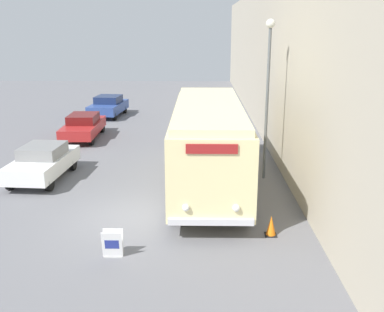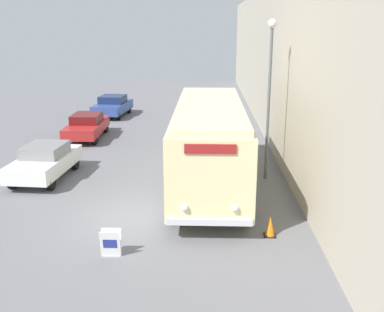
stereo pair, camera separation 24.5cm
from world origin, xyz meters
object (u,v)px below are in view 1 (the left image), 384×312
at_px(parked_car_far, 108,106).
at_px(vintage_bus, 208,140).
at_px(parked_car_mid, 83,126).
at_px(streetlamp, 268,78).
at_px(sign_board, 112,244).
at_px(parked_car_near, 43,162).
at_px(traffic_cone, 271,226).

bearing_deg(parked_car_far, vintage_bus, -58.93).
relative_size(vintage_bus, parked_car_mid, 2.18).
distance_m(vintage_bus, streetlamp, 3.48).
relative_size(sign_board, parked_car_near, 0.19).
bearing_deg(parked_car_far, parked_car_near, -84.09).
bearing_deg(traffic_cone, parked_car_far, 114.62).
relative_size(streetlamp, traffic_cone, 10.12).
relative_size(parked_car_mid, traffic_cone, 7.04).
distance_m(parked_car_mid, parked_car_far, 6.73).
distance_m(sign_board, parked_car_near, 7.84).
distance_m(sign_board, streetlamp, 9.42).
xyz_separation_m(vintage_bus, parked_car_near, (-6.91, 0.81, -1.16)).
relative_size(vintage_bus, streetlamp, 1.52).
distance_m(parked_car_near, parked_car_far, 13.91).
distance_m(sign_board, traffic_cone, 4.82).
height_order(parked_car_near, traffic_cone, parked_car_near).
height_order(streetlamp, parked_car_far, streetlamp).
bearing_deg(parked_car_near, parked_car_far, 93.88).
distance_m(parked_car_near, traffic_cone, 10.22).
height_order(streetlamp, parked_car_near, streetlamp).
relative_size(vintage_bus, traffic_cone, 15.34).
height_order(vintage_bus, streetlamp, streetlamp).
bearing_deg(streetlamp, parked_car_mid, 143.70).
distance_m(streetlamp, traffic_cone, 6.75).
distance_m(vintage_bus, sign_board, 6.63).
height_order(vintage_bus, sign_board, vintage_bus).
height_order(vintage_bus, parked_car_mid, vintage_bus).
relative_size(streetlamp, parked_car_mid, 1.44).
relative_size(parked_car_near, parked_car_far, 0.99).
bearing_deg(sign_board, vintage_bus, 64.77).
bearing_deg(vintage_bus, streetlamp, 24.41).
relative_size(streetlamp, parked_car_far, 1.53).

